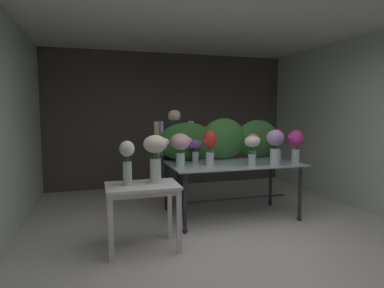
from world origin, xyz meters
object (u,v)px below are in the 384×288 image
(vase_cream_lisianthus_tall, at_px, (156,152))
(vase_ivory_anemones, at_px, (252,146))
(vase_violet_dahlias, at_px, (195,149))
(vase_coral_ranunculus, at_px, (253,144))
(vase_white_roses_tall, at_px, (127,160))
(side_table_white, at_px, (142,194))
(vase_crimson_roses, at_px, (278,142))
(display_table_glass, at_px, (234,171))
(vase_lilac_peonies, at_px, (275,144))
(vase_blush_carnations, at_px, (180,145))
(vase_scarlet_tulips, at_px, (210,145))
(vase_magenta_freesia, at_px, (296,143))
(florist, at_px, (174,147))

(vase_cream_lisianthus_tall, bearing_deg, vase_ivory_anemones, 15.03)
(vase_violet_dahlias, xyz_separation_m, vase_coral_ranunculus, (0.90, -0.06, 0.05))
(vase_violet_dahlias, height_order, vase_white_roses_tall, vase_white_roses_tall)
(side_table_white, bearing_deg, vase_white_roses_tall, 179.90)
(vase_crimson_roses, xyz_separation_m, vase_coral_ranunculus, (-0.32, 0.17, -0.04))
(display_table_glass, height_order, vase_lilac_peonies, vase_lilac_peonies)
(display_table_glass, bearing_deg, vase_blush_carnations, -173.56)
(vase_scarlet_tulips, height_order, vase_magenta_freesia, vase_scarlet_tulips)
(vase_coral_ranunculus, bearing_deg, vase_lilac_peonies, -81.30)
(vase_cream_lisianthus_tall, bearing_deg, vase_coral_ranunculus, 26.67)
(vase_crimson_roses, bearing_deg, vase_blush_carnations, -177.03)
(vase_magenta_freesia, bearing_deg, vase_blush_carnations, 173.33)
(vase_violet_dahlias, bearing_deg, vase_white_roses_tall, -138.62)
(vase_ivory_anemones, height_order, vase_blush_carnations, vase_blush_carnations)
(vase_ivory_anemones, xyz_separation_m, vase_crimson_roses, (0.56, 0.28, 0.02))
(florist, relative_size, vase_cream_lisianthus_tall, 2.94)
(vase_magenta_freesia, relative_size, vase_coral_ranunculus, 1.17)
(display_table_glass, bearing_deg, vase_magenta_freesia, -19.02)
(florist, distance_m, vase_coral_ranunculus, 1.21)
(vase_lilac_peonies, xyz_separation_m, vase_white_roses_tall, (-2.04, -0.37, -0.09))
(vase_blush_carnations, bearing_deg, vase_crimson_roses, 2.97)
(vase_scarlet_tulips, xyz_separation_m, vase_crimson_roses, (1.10, 0.07, 0.01))
(vase_lilac_peonies, height_order, vase_magenta_freesia, vase_lilac_peonies)
(vase_coral_ranunculus, bearing_deg, vase_blush_carnations, -168.42)
(vase_crimson_roses, bearing_deg, vase_ivory_anemones, -153.41)
(side_table_white, height_order, vase_cream_lisianthus_tall, vase_cream_lisianthus_tall)
(side_table_white, relative_size, vase_coral_ranunculus, 1.96)
(vase_violet_dahlias, bearing_deg, display_table_glass, -22.51)
(vase_blush_carnations, bearing_deg, vase_ivory_anemones, -11.77)
(vase_magenta_freesia, xyz_separation_m, vase_white_roses_tall, (-2.41, -0.44, -0.08))
(display_table_glass, relative_size, vase_coral_ranunculus, 4.63)
(display_table_glass, relative_size, vase_cream_lisianthus_tall, 3.48)
(side_table_white, distance_m, vase_cream_lisianthus_tall, 0.48)
(vase_coral_ranunculus, bearing_deg, vase_crimson_roses, -27.36)
(vase_violet_dahlias, relative_size, vase_blush_carnations, 0.74)
(vase_scarlet_tulips, bearing_deg, vase_white_roses_tall, -151.71)
(florist, xyz_separation_m, vase_crimson_roses, (1.42, -0.67, 0.11))
(vase_violet_dahlias, bearing_deg, vase_ivory_anemones, -37.56)
(vase_violet_dahlias, relative_size, vase_cream_lisianthus_tall, 0.61)
(vase_lilac_peonies, bearing_deg, display_table_glass, 142.53)
(vase_ivory_anemones, bearing_deg, vase_violet_dahlias, 142.44)
(side_table_white, xyz_separation_m, vase_ivory_anemones, (1.56, 0.43, 0.44))
(vase_lilac_peonies, relative_size, vase_coral_ranunculus, 1.20)
(side_table_white, relative_size, vase_blush_carnations, 1.79)
(vase_white_roses_tall, xyz_separation_m, vase_cream_lisianthus_tall, (0.32, 0.05, 0.07))
(vase_coral_ranunculus, height_order, vase_cream_lisianthus_tall, vase_cream_lisianthus_tall)
(vase_magenta_freesia, height_order, vase_white_roses_tall, vase_magenta_freesia)
(vase_scarlet_tulips, bearing_deg, vase_ivory_anemones, -20.97)
(side_table_white, height_order, vase_blush_carnations, vase_blush_carnations)
(vase_lilac_peonies, bearing_deg, vase_blush_carnations, 168.63)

